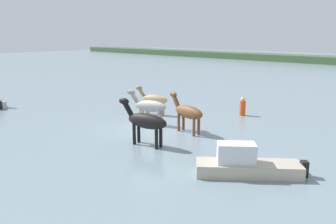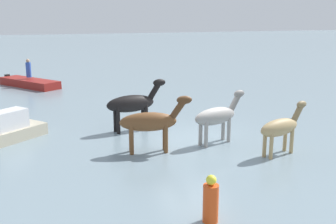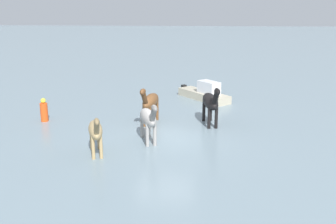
% 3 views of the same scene
% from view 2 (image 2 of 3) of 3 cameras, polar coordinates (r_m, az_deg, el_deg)
% --- Properties ---
extents(ground_plane, '(163.33, 163.33, 0.00)m').
position_cam_2_polar(ground_plane, '(15.81, 3.48, -3.81)').
color(ground_plane, gray).
extents(horse_dark_mare, '(2.51, 0.88, 1.94)m').
position_cam_2_polar(horse_dark_mare, '(14.16, -2.35, -1.37)').
color(horse_dark_mare, brown).
rests_on(horse_dark_mare, ground_plane).
extents(horse_chestnut_trailing, '(2.62, 0.94, 2.02)m').
position_cam_2_polar(horse_chestnut_trailing, '(16.82, -4.83, 1.15)').
color(horse_chestnut_trailing, black).
rests_on(horse_chestnut_trailing, ground_plane).
extents(horse_pinto_flank, '(2.38, 1.12, 1.86)m').
position_cam_2_polar(horse_pinto_flank, '(15.22, 6.71, -0.55)').
color(horse_pinto_flank, '#9E9993').
rests_on(horse_pinto_flank, ground_plane).
extents(horse_dun_straggler, '(2.21, 1.01, 1.73)m').
position_cam_2_polar(horse_dun_straggler, '(14.42, 15.15, -2.03)').
color(horse_dun_straggler, tan).
rests_on(horse_dun_straggler, ground_plane).
extents(boat_motor_center, '(3.78, 4.55, 0.74)m').
position_cam_2_polar(boat_motor_center, '(28.46, -18.38, 3.64)').
color(boat_motor_center, maroon).
rests_on(boat_motor_center, ground_plane).
extents(boat_skiff_near, '(3.45, 3.10, 1.31)m').
position_cam_2_polar(boat_skiff_near, '(16.49, -21.78, -2.95)').
color(boat_skiff_near, '#B7AD93').
rests_on(boat_skiff_near, ground_plane).
extents(person_boatman_standing, '(0.32, 0.32, 1.19)m').
position_cam_2_polar(person_boatman_standing, '(28.47, -18.50, 5.61)').
color(person_boatman_standing, '#2D51B2').
rests_on(person_boatman_standing, boat_motor_center).
extents(buoy_channel_marker, '(0.36, 0.36, 1.14)m').
position_cam_2_polar(buoy_channel_marker, '(9.74, 5.85, -11.99)').
color(buoy_channel_marker, '#E54C19').
rests_on(buoy_channel_marker, ground_plane).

